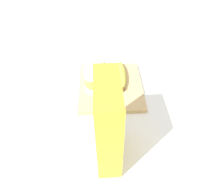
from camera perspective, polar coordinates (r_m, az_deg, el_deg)
ground_plane at (r=0.92m, az=-0.38°, el=1.42°), size 2.40×2.40×0.00m
cutting_board at (r=0.91m, az=-0.38°, el=1.82°), size 0.29×0.25×0.02m
cereal_box at (r=0.61m, az=-1.02°, el=-7.67°), size 0.17×0.07×0.28m
yogurt_cup_front at (r=0.86m, az=-4.74°, el=3.49°), size 0.07×0.07×0.10m
yogurt_cup_back at (r=0.93m, az=-3.74°, el=6.72°), size 0.07×0.07×0.08m
banana_bunch at (r=0.93m, az=1.74°, el=4.86°), size 0.18×0.08×0.04m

